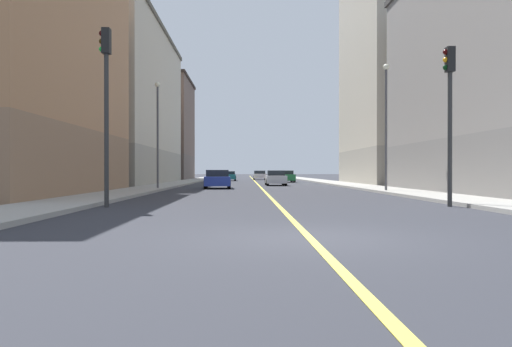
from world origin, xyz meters
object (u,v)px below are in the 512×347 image
at_px(car_blue, 217,179).
at_px(car_green, 286,176).
at_px(street_lamp_left_near, 386,114).
at_px(car_red, 280,176).
at_px(car_teal, 229,176).
at_px(building_right_distant, 151,129).
at_px(car_white, 260,175).
at_px(traffic_light_left_near, 449,103).
at_px(street_lamp_right_near, 158,124).
at_px(building_right_midblock, 106,106).
at_px(building_left_mid, 414,72).
at_px(car_silver, 276,178).
at_px(traffic_light_right_near, 106,92).

bearing_deg(car_blue, car_green, 71.04).
bearing_deg(street_lamp_left_near, car_blue, 144.38).
bearing_deg(car_red, car_teal, -162.45).
height_order(building_right_distant, street_lamp_left_near, building_right_distant).
bearing_deg(car_teal, car_white, 60.88).
distance_m(street_lamp_left_near, car_green, 27.74).
distance_m(traffic_light_left_near, street_lamp_right_near, 20.60).
xyz_separation_m(street_lamp_right_near, car_green, (10.64, 22.85, -3.83)).
bearing_deg(building_right_distant, car_teal, -32.40).
distance_m(car_green, car_red, 10.99).
height_order(building_right_midblock, street_lamp_left_near, building_right_midblock).
distance_m(building_right_distant, street_lamp_left_near, 48.93).
bearing_deg(car_blue, car_white, 83.37).
bearing_deg(traffic_light_left_near, car_green, 93.90).
bearing_deg(building_left_mid, car_silver, -165.57).
distance_m(building_left_mid, traffic_light_right_near, 37.11).
bearing_deg(building_right_midblock, car_blue, -47.56).
height_order(building_left_mid, building_right_midblock, building_left_mid).
xyz_separation_m(building_left_mid, car_green, (-11.65, 8.98, -10.24)).
height_order(traffic_light_left_near, car_blue, traffic_light_left_near).
distance_m(street_lamp_left_near, car_blue, 13.43).
height_order(traffic_light_left_near, car_red, traffic_light_left_near).
bearing_deg(traffic_light_right_near, car_blue, 81.34).
height_order(building_right_distant, car_silver, building_right_distant).
bearing_deg(street_lamp_left_near, car_white, 98.07).
height_order(building_left_mid, car_red, building_left_mid).
distance_m(building_right_distant, traffic_light_left_near, 58.95).
height_order(building_left_mid, car_green, building_left_mid).
bearing_deg(street_lamp_left_near, car_red, 95.43).
bearing_deg(street_lamp_left_near, car_green, 97.64).
bearing_deg(street_lamp_left_near, street_lamp_right_near, 163.05).
distance_m(building_right_midblock, traffic_light_left_near, 38.49).
height_order(building_left_mid, car_teal, building_left_mid).
relative_size(car_white, car_red, 0.94).
bearing_deg(building_right_midblock, building_left_mid, -4.16).
bearing_deg(building_right_distant, street_lamp_right_near, -78.44).
relative_size(traffic_light_left_near, street_lamp_left_near, 0.77).
xyz_separation_m(traffic_light_right_near, car_blue, (2.87, 18.85, -3.41)).
bearing_deg(street_lamp_right_near, building_left_mid, 31.91).
height_order(building_left_mid, car_blue, building_left_mid).
bearing_deg(building_right_midblock, car_silver, -18.95).
relative_size(building_right_midblock, car_silver, 6.35).
bearing_deg(traffic_light_left_near, street_lamp_left_near, 84.89).
relative_size(traffic_light_left_near, car_teal, 1.33).
xyz_separation_m(traffic_light_right_near, car_green, (9.65, 38.59, -3.41)).
bearing_deg(car_white, building_right_distant, -178.92).
bearing_deg(car_white, car_green, -81.22).
xyz_separation_m(building_right_midblock, car_green, (18.64, 6.77, -7.18)).
xyz_separation_m(car_blue, car_red, (6.80, 30.73, -0.05)).
height_order(building_right_distant, traffic_light_left_near, building_right_distant).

